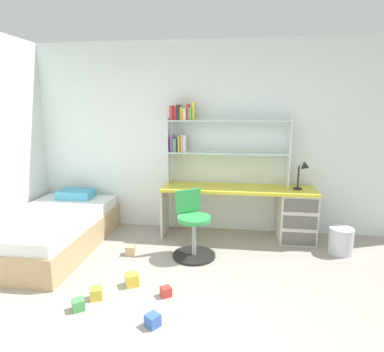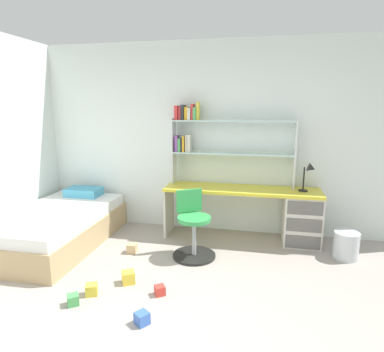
{
  "view_description": "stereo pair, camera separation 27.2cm",
  "coord_description": "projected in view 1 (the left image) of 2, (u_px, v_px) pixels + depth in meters",
  "views": [
    {
      "loc": [
        0.31,
        -2.21,
        1.79
      ],
      "look_at": [
        -0.18,
        1.46,
        1.01
      ],
      "focal_mm": 30.82,
      "sensor_mm": 36.0,
      "label": 1
    },
    {
      "loc": [
        0.58,
        -2.16,
        1.79
      ],
      "look_at": [
        -0.18,
        1.46,
        1.01
      ],
      "focal_mm": 30.82,
      "sensor_mm": 36.0,
      "label": 2
    }
  ],
  "objects": [
    {
      "name": "toy_block_yellow_5",
      "position": [
        132.0,
        280.0,
        3.35
      ],
      "size": [
        0.17,
        0.17,
        0.12
      ],
      "primitive_type": "cube",
      "rotation": [
        0.0,
        0.0,
        0.53
      ],
      "color": "gold",
      "rests_on": "ground_plane"
    },
    {
      "name": "toy_block_blue_4",
      "position": [
        153.0,
        320.0,
        2.73
      ],
      "size": [
        0.15,
        0.15,
        0.1
      ],
      "primitive_type": "cube",
      "rotation": [
        0.0,
        0.0,
        0.94
      ],
      "color": "#3860B7",
      "rests_on": "ground_plane"
    },
    {
      "name": "bookshelf_hutch",
      "position": [
        208.0,
        136.0,
        4.52
      ],
      "size": [
        1.67,
        0.22,
        1.14
      ],
      "color": "silver",
      "rests_on": "desk"
    },
    {
      "name": "toy_block_natural_3",
      "position": [
        131.0,
        250.0,
        4.05
      ],
      "size": [
        0.12,
        0.12,
        0.11
      ],
      "primitive_type": "cube",
      "rotation": [
        0.0,
        0.0,
        1.68
      ],
      "color": "tan",
      "rests_on": "ground_plane"
    },
    {
      "name": "bed_platform",
      "position": [
        52.0,
        230.0,
        4.21
      ],
      "size": [
        1.13,
        1.93,
        0.59
      ],
      "color": "tan",
      "rests_on": "ground_plane"
    },
    {
      "name": "toy_block_red_2",
      "position": [
        166.0,
        291.0,
        3.17
      ],
      "size": [
        0.13,
        0.13,
        0.09
      ],
      "primitive_type": "cube",
      "rotation": [
        0.0,
        0.0,
        0.6
      ],
      "color": "red",
      "rests_on": "ground_plane"
    },
    {
      "name": "desk_lamp",
      "position": [
        304.0,
        171.0,
        4.28
      ],
      "size": [
        0.2,
        0.17,
        0.38
      ],
      "color": "black",
      "rests_on": "desk"
    },
    {
      "name": "toy_block_green_0",
      "position": [
        78.0,
        305.0,
        2.95
      ],
      "size": [
        0.14,
        0.14,
        0.1
      ],
      "primitive_type": "cube",
      "rotation": [
        0.0,
        0.0,
        2.21
      ],
      "color": "#479E51",
      "rests_on": "ground_plane"
    },
    {
      "name": "waste_bin",
      "position": [
        341.0,
        241.0,
        4.07
      ],
      "size": [
        0.29,
        0.29,
        0.33
      ],
      "primitive_type": "cylinder",
      "color": "silver",
      "rests_on": "ground_plane"
    },
    {
      "name": "swivel_chair",
      "position": [
        193.0,
        231.0,
        3.97
      ],
      "size": [
        0.52,
        0.52,
        0.8
      ],
      "color": "black",
      "rests_on": "ground_plane"
    },
    {
      "name": "room_shell",
      "position": [
        93.0,
        148.0,
        3.67
      ],
      "size": [
        6.17,
        5.91,
        2.68
      ],
      "color": "silver",
      "rests_on": "ground_plane"
    },
    {
      "name": "ground_plane",
      "position": [
        190.0,
        343.0,
        2.56
      ],
      "size": [
        6.17,
        5.91,
        0.02
      ],
      "primitive_type": "cube",
      "color": "#9E938C"
    },
    {
      "name": "desk",
      "position": [
        278.0,
        210.0,
        4.46
      ],
      "size": [
        2.07,
        0.52,
        0.71
      ],
      "color": "gold",
      "rests_on": "ground_plane"
    },
    {
      "name": "toy_block_yellow_1",
      "position": [
        96.0,
        293.0,
        3.12
      ],
      "size": [
        0.15,
        0.15,
        0.11
      ],
      "primitive_type": "cube",
      "rotation": [
        0.0,
        0.0,
        0.42
      ],
      "color": "gold",
      "rests_on": "ground_plane"
    }
  ]
}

